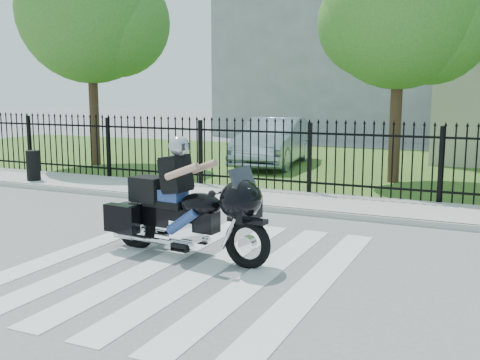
% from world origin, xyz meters
% --- Properties ---
extents(ground, '(120.00, 120.00, 0.00)m').
position_xyz_m(ground, '(0.00, 0.00, 0.00)').
color(ground, slate).
rests_on(ground, ground).
extents(crosswalk, '(5.00, 5.50, 0.01)m').
position_xyz_m(crosswalk, '(0.00, 0.00, 0.01)').
color(crosswalk, silver).
rests_on(crosswalk, ground).
extents(sidewalk, '(40.00, 2.00, 0.12)m').
position_xyz_m(sidewalk, '(0.00, 5.00, 0.06)').
color(sidewalk, '#ADAAA3').
rests_on(sidewalk, ground).
extents(curb, '(40.00, 0.12, 0.12)m').
position_xyz_m(curb, '(0.00, 4.00, 0.06)').
color(curb, '#ADAAA3').
rests_on(curb, ground).
extents(grass_strip, '(40.00, 12.00, 0.02)m').
position_xyz_m(grass_strip, '(0.00, 12.00, 0.01)').
color(grass_strip, '#365D20').
rests_on(grass_strip, ground).
extents(iron_fence, '(26.00, 0.04, 1.80)m').
position_xyz_m(iron_fence, '(0.00, 6.00, 0.90)').
color(iron_fence, black).
rests_on(iron_fence, ground).
extents(tree_left, '(4.80, 4.80, 7.58)m').
position_xyz_m(tree_left, '(-8.50, 8.50, 5.17)').
color(tree_left, '#382316').
rests_on(tree_left, ground).
extents(tree_mid, '(4.20, 4.20, 6.78)m').
position_xyz_m(tree_mid, '(1.50, 9.00, 4.67)').
color(tree_mid, '#382316').
rests_on(tree_mid, ground).
extents(building_tall, '(15.00, 10.00, 12.00)m').
position_xyz_m(building_tall, '(-3.00, 26.00, 6.00)').
color(building_tall, '#989AA1').
rests_on(building_tall, ground).
extents(motorcycle_rider, '(2.91, 1.10, 1.93)m').
position_xyz_m(motorcycle_rider, '(-0.26, 0.43, 0.79)').
color(motorcycle_rider, black).
rests_on(motorcycle_rider, ground).
extents(parked_car, '(2.27, 5.09, 1.62)m').
position_xyz_m(parked_car, '(-2.85, 10.87, 0.83)').
color(parked_car, '#8D9FB2').
rests_on(parked_car, grass_strip).
extents(litter_bin, '(0.48, 0.48, 0.82)m').
position_xyz_m(litter_bin, '(-7.42, 4.53, 0.53)').
color(litter_bin, black).
rests_on(litter_bin, sidewalk).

